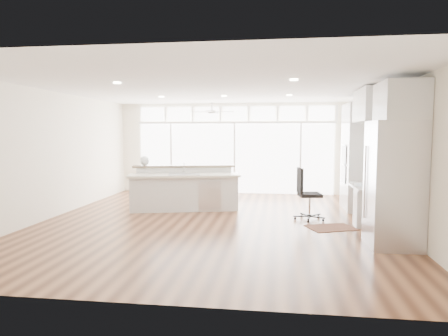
# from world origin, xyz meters

# --- Properties ---
(floor) EXTENTS (7.00, 8.00, 0.02)m
(floor) POSITION_xyz_m (0.00, 0.00, -0.01)
(floor) COLOR #482716
(floor) RESTS_ON ground
(ceiling) EXTENTS (7.00, 8.00, 0.02)m
(ceiling) POSITION_xyz_m (0.00, 0.00, 2.70)
(ceiling) COLOR white
(ceiling) RESTS_ON wall_back
(wall_back) EXTENTS (7.00, 0.04, 2.70)m
(wall_back) POSITION_xyz_m (0.00, 4.00, 1.35)
(wall_back) COLOR white
(wall_back) RESTS_ON floor
(wall_front) EXTENTS (7.00, 0.04, 2.70)m
(wall_front) POSITION_xyz_m (0.00, -4.00, 1.35)
(wall_front) COLOR white
(wall_front) RESTS_ON floor
(wall_left) EXTENTS (0.04, 8.00, 2.70)m
(wall_left) POSITION_xyz_m (-3.50, 0.00, 1.35)
(wall_left) COLOR white
(wall_left) RESTS_ON floor
(wall_right) EXTENTS (0.04, 8.00, 2.70)m
(wall_right) POSITION_xyz_m (3.50, 0.00, 1.35)
(wall_right) COLOR white
(wall_right) RESTS_ON floor
(glass_wall) EXTENTS (5.80, 0.06, 2.08)m
(glass_wall) POSITION_xyz_m (0.00, 3.94, 1.05)
(glass_wall) COLOR white
(glass_wall) RESTS_ON wall_back
(transom_row) EXTENTS (5.90, 0.06, 0.40)m
(transom_row) POSITION_xyz_m (0.00, 3.94, 2.38)
(transom_row) COLOR white
(transom_row) RESTS_ON wall_back
(desk_window) EXTENTS (0.04, 0.85, 0.85)m
(desk_window) POSITION_xyz_m (3.46, 0.30, 1.55)
(desk_window) COLOR white
(desk_window) RESTS_ON wall_right
(ceiling_fan) EXTENTS (1.16, 1.16, 0.32)m
(ceiling_fan) POSITION_xyz_m (-0.50, 2.80, 2.48)
(ceiling_fan) COLOR silver
(ceiling_fan) RESTS_ON ceiling
(recessed_lights) EXTENTS (3.40, 3.00, 0.02)m
(recessed_lights) POSITION_xyz_m (0.00, 0.20, 2.68)
(recessed_lights) COLOR white
(recessed_lights) RESTS_ON ceiling
(oven_cabinet) EXTENTS (0.64, 1.20, 2.50)m
(oven_cabinet) POSITION_xyz_m (3.17, 1.80, 1.25)
(oven_cabinet) COLOR silver
(oven_cabinet) RESTS_ON floor
(desk_nook) EXTENTS (0.72, 1.30, 0.76)m
(desk_nook) POSITION_xyz_m (3.13, 0.30, 0.38)
(desk_nook) COLOR silver
(desk_nook) RESTS_ON floor
(upper_cabinets) EXTENTS (0.64, 1.30, 0.64)m
(upper_cabinets) POSITION_xyz_m (3.17, 0.30, 2.35)
(upper_cabinets) COLOR silver
(upper_cabinets) RESTS_ON wall_right
(refrigerator) EXTENTS (0.76, 0.90, 2.00)m
(refrigerator) POSITION_xyz_m (3.11, -1.35, 1.00)
(refrigerator) COLOR silver
(refrigerator) RESTS_ON floor
(fridge_cabinet) EXTENTS (0.64, 0.90, 0.60)m
(fridge_cabinet) POSITION_xyz_m (3.17, -1.35, 2.30)
(fridge_cabinet) COLOR silver
(fridge_cabinet) RESTS_ON wall_right
(framed_photos) EXTENTS (0.06, 0.22, 0.80)m
(framed_photos) POSITION_xyz_m (3.46, 0.92, 1.40)
(framed_photos) COLOR black
(framed_photos) RESTS_ON wall_right
(kitchen_island) EXTENTS (2.73, 1.54, 1.02)m
(kitchen_island) POSITION_xyz_m (-0.89, 1.16, 0.51)
(kitchen_island) COLOR silver
(kitchen_island) RESTS_ON floor
(rug) EXTENTS (1.03, 0.89, 0.01)m
(rug) POSITION_xyz_m (2.31, -0.24, 0.01)
(rug) COLOR #371B11
(rug) RESTS_ON floor
(office_chair) EXTENTS (0.64, 0.60, 1.08)m
(office_chair) POSITION_xyz_m (1.95, 0.45, 0.54)
(office_chair) COLOR black
(office_chair) RESTS_ON floor
(fishbowl) EXTENTS (0.30, 0.30, 0.23)m
(fishbowl) POSITION_xyz_m (-1.91, 1.34, 1.14)
(fishbowl) COLOR silver
(fishbowl) RESTS_ON kitchen_island
(monitor) EXTENTS (0.14, 0.53, 0.43)m
(monitor) POSITION_xyz_m (3.05, 0.30, 0.98)
(monitor) COLOR black
(monitor) RESTS_ON desk_nook
(keyboard) EXTENTS (0.19, 0.37, 0.02)m
(keyboard) POSITION_xyz_m (2.88, 0.30, 0.77)
(keyboard) COLOR white
(keyboard) RESTS_ON desk_nook
(potted_plant) EXTENTS (0.27, 0.29, 0.22)m
(potted_plant) POSITION_xyz_m (3.17, 1.80, 2.61)
(potted_plant) COLOR #2C5C27
(potted_plant) RESTS_ON oven_cabinet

